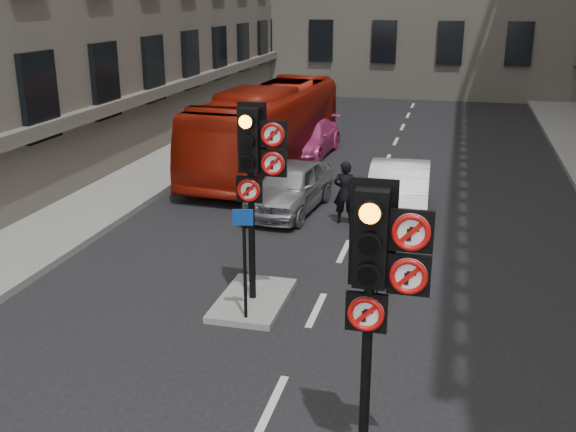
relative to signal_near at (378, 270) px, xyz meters
The scene contains 11 objects.
pavement_left 14.24m from the signal_near, 128.28° to the left, with size 3.00×50.00×0.16m, color gray.
centre_island 5.44m from the signal_near, 123.83° to the left, with size 1.20×2.00×0.12m, color gray.
signal_near is the anchor object (origin of this frame).
signal_far 4.77m from the signal_near, 123.02° to the left, with size 0.91×0.40×3.58m.
car_silver 10.36m from the signal_near, 109.33° to the left, with size 1.52×3.77×1.28m, color #989A9F.
car_white 9.74m from the signal_near, 93.32° to the left, with size 1.48×4.23×1.39m, color white.
car_pink 16.63m from the signal_near, 105.15° to the left, with size 1.69×4.16×1.21m, color #D63E8B.
bus_red 14.92m from the signal_near, 110.39° to the left, with size 2.22×9.48×2.64m, color #99190B.
motorcycle 5.58m from the signal_near, 95.95° to the left, with size 0.53×1.89×1.14m, color black.
motorcyclist 9.30m from the signal_near, 101.45° to the left, with size 0.58×0.38×1.58m, color black.
info_sign 4.26m from the signal_near, 128.82° to the left, with size 0.34×0.13×1.97m.
Camera 1 is at (2.18, -5.81, 5.45)m, focal length 42.00 mm.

